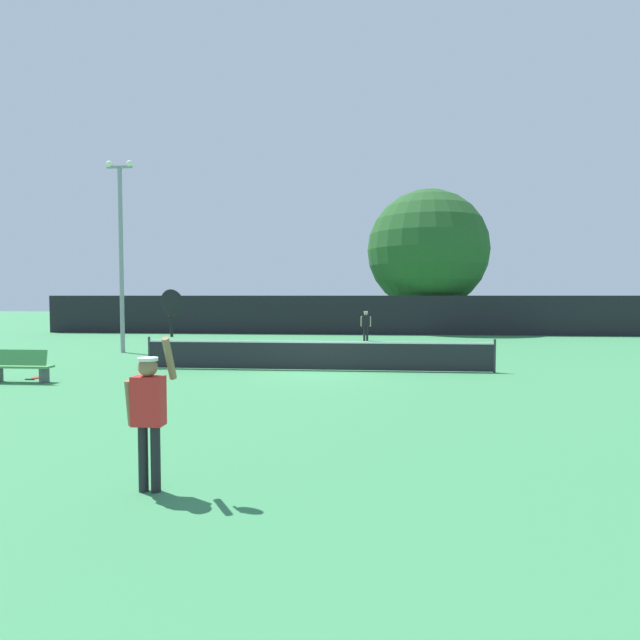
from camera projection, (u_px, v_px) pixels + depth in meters
The scene contains 13 objects.
ground_plane at pixel (317, 370), 16.60m from camera, with size 120.00×120.00×0.00m, color #387F4C.
tennis_net at pixel (317, 355), 16.57m from camera, with size 11.50×0.08×1.07m.
perimeter_fence at pixel (339, 315), 32.07m from camera, with size 38.85×0.12×2.48m, color black.
player_serving at pixel (150, 403), 6.26m from camera, with size 0.67×0.40×2.54m.
player_receiving at pixel (366, 323), 27.43m from camera, with size 0.57×0.24×1.61m.
tennis_ball at pixel (305, 359), 19.24m from camera, with size 0.07×0.07×0.07m, color #CCE033.
spare_racket at pixel (36, 378), 14.96m from camera, with size 0.28×0.52×0.04m.
courtside_bench at pixel (19, 366), 14.18m from camera, with size 1.80×0.44×0.95m.
light_pole at pixel (121, 244), 21.61m from camera, with size 1.18×0.28×8.22m.
large_tree at pixel (428, 250), 34.80m from camera, with size 8.28×8.28×9.76m.
parked_car_near at pixel (243, 317), 39.43m from camera, with size 2.04×4.26×1.69m.
parked_car_mid at pixel (312, 317), 40.52m from camera, with size 2.17×4.31×1.69m.
parked_car_far at pixel (368, 318), 38.77m from camera, with size 2.16×4.31×1.69m.
Camera 1 is at (1.53, -16.43, 2.44)m, focal length 28.28 mm.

